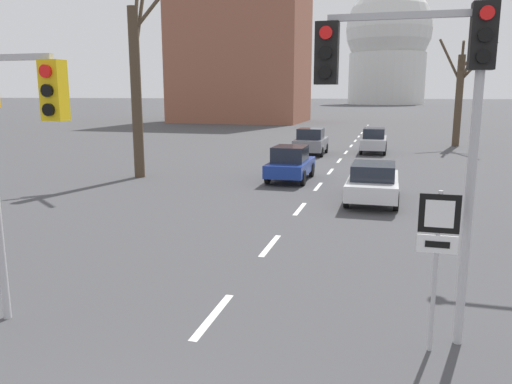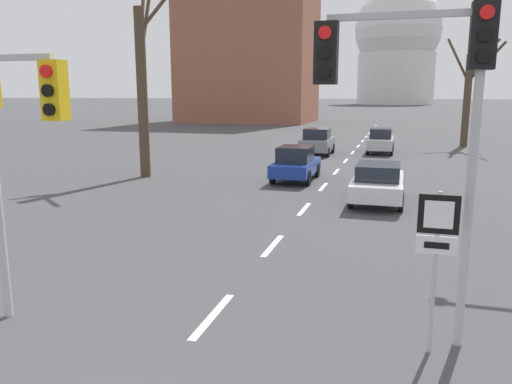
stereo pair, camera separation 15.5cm
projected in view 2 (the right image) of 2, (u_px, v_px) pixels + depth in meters
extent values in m
cube|color=silver|center=(213.00, 315.00, 9.20)|extent=(0.16, 2.00, 0.01)
cube|color=silver|center=(273.00, 245.00, 13.44)|extent=(0.16, 2.00, 0.01)
cube|color=silver|center=(304.00, 209.00, 17.68)|extent=(0.16, 2.00, 0.01)
cube|color=silver|center=(323.00, 187.00, 21.92)|extent=(0.16, 2.00, 0.01)
cube|color=silver|center=(336.00, 172.00, 26.16)|extent=(0.16, 2.00, 0.01)
cube|color=silver|center=(346.00, 161.00, 30.40)|extent=(0.16, 2.00, 0.01)
cube|color=silver|center=(353.00, 152.00, 34.64)|extent=(0.16, 2.00, 0.01)
cube|color=silver|center=(358.00, 146.00, 38.88)|extent=(0.16, 2.00, 0.01)
cube|color=silver|center=(363.00, 141.00, 43.12)|extent=(0.16, 2.00, 0.01)
cube|color=silver|center=(366.00, 137.00, 47.36)|extent=(0.16, 2.00, 0.01)
cube|color=silver|center=(369.00, 133.00, 51.60)|extent=(0.16, 2.00, 0.01)
cube|color=silver|center=(372.00, 130.00, 55.84)|extent=(0.16, 2.00, 0.01)
cube|color=silver|center=(374.00, 128.00, 60.08)|extent=(0.16, 2.00, 0.01)
cube|color=silver|center=(376.00, 125.00, 64.32)|extent=(0.16, 2.00, 0.01)
cylinder|color=#B2B2B7|center=(471.00, 181.00, 7.62)|extent=(0.14, 0.14, 5.43)
cube|color=black|center=(483.00, 36.00, 7.21)|extent=(0.36, 0.28, 0.96)
cylinder|color=red|center=(487.00, 12.00, 6.99)|extent=(0.20, 0.06, 0.20)
cylinder|color=black|center=(485.00, 34.00, 7.05)|extent=(0.20, 0.06, 0.20)
cylinder|color=black|center=(483.00, 56.00, 7.11)|extent=(0.20, 0.06, 0.20)
cube|color=#B2B2B7|center=(403.00, 15.00, 7.46)|extent=(2.27, 0.10, 0.10)
cube|color=black|center=(326.00, 53.00, 7.87)|extent=(0.36, 0.28, 0.96)
cylinder|color=red|center=(325.00, 33.00, 7.65)|extent=(0.20, 0.06, 0.20)
cylinder|color=black|center=(325.00, 53.00, 7.71)|extent=(0.20, 0.06, 0.20)
cylinder|color=black|center=(324.00, 72.00, 7.77)|extent=(0.20, 0.06, 0.20)
cube|color=#B2B2B7|center=(17.00, 58.00, 8.12)|extent=(1.36, 0.10, 0.10)
cube|color=yellow|center=(55.00, 91.00, 8.04)|extent=(0.36, 0.28, 0.96)
cylinder|color=red|center=(46.00, 71.00, 7.82)|extent=(0.20, 0.06, 0.20)
cylinder|color=black|center=(47.00, 91.00, 7.88)|extent=(0.20, 0.06, 0.20)
cylinder|color=black|center=(49.00, 110.00, 7.93)|extent=(0.20, 0.06, 0.20)
cylinder|color=#B2B2B7|center=(434.00, 274.00, 7.67)|extent=(0.07, 0.07, 2.60)
cube|color=black|center=(439.00, 214.00, 7.47)|extent=(0.60, 0.03, 0.60)
cube|color=white|center=(439.00, 215.00, 7.45)|extent=(0.42, 0.01, 0.42)
cube|color=white|center=(437.00, 245.00, 7.56)|extent=(0.60, 0.03, 0.28)
cube|color=black|center=(437.00, 245.00, 7.54)|extent=(0.36, 0.01, 0.10)
cube|color=slate|center=(317.00, 144.00, 33.34)|extent=(1.88, 3.81, 0.75)
cube|color=#1E232D|center=(317.00, 134.00, 33.02)|extent=(1.60, 1.83, 0.69)
cylinder|color=black|center=(307.00, 148.00, 34.76)|extent=(0.18, 0.64, 0.64)
cylinder|color=black|center=(333.00, 148.00, 34.28)|extent=(0.18, 0.64, 0.64)
cylinder|color=black|center=(301.00, 151.00, 32.54)|extent=(0.18, 0.64, 0.64)
cylinder|color=black|center=(328.00, 152.00, 32.05)|extent=(0.18, 0.64, 0.64)
cube|color=navy|center=(296.00, 167.00, 23.44)|extent=(1.72, 4.03, 0.58)
cube|color=#1E232D|center=(295.00, 154.00, 23.13)|extent=(1.46, 1.93, 0.71)
cylinder|color=black|center=(285.00, 169.00, 24.90)|extent=(0.18, 0.69, 0.69)
cylinder|color=black|center=(317.00, 170.00, 24.45)|extent=(0.18, 0.69, 0.69)
cylinder|color=black|center=(273.00, 176.00, 22.54)|extent=(0.18, 0.69, 0.69)
cylinder|color=black|center=(308.00, 178.00, 22.10)|extent=(0.18, 0.69, 0.69)
cube|color=silver|center=(378.00, 185.00, 18.77)|extent=(1.81, 4.39, 0.58)
cube|color=#1E232D|center=(378.00, 171.00, 18.45)|extent=(1.54, 2.11, 0.56)
cylinder|color=black|center=(358.00, 186.00, 20.34)|extent=(0.18, 0.67, 0.67)
cylinder|color=black|center=(401.00, 188.00, 19.87)|extent=(0.18, 0.67, 0.67)
cylinder|color=black|center=(351.00, 199.00, 17.78)|extent=(0.18, 0.67, 0.67)
cylinder|color=black|center=(401.00, 202.00, 17.31)|extent=(0.18, 0.67, 0.67)
cube|color=#B7B7BC|center=(381.00, 143.00, 34.28)|extent=(1.64, 4.41, 0.69)
cube|color=#1E232D|center=(381.00, 133.00, 33.94)|extent=(1.39, 2.12, 0.66)
cylinder|color=black|center=(370.00, 146.00, 35.85)|extent=(0.18, 0.71, 0.71)
cylinder|color=black|center=(392.00, 146.00, 35.43)|extent=(0.18, 0.71, 0.71)
cylinder|color=black|center=(368.00, 150.00, 33.27)|extent=(0.18, 0.71, 0.71)
cylinder|color=black|center=(392.00, 150.00, 32.85)|extent=(0.18, 0.71, 0.71)
cylinder|color=#473828|center=(142.00, 94.00, 23.82)|extent=(0.50, 0.50, 7.99)
cylinder|color=#473828|center=(145.00, 24.00, 24.09)|extent=(0.49, 2.00, 3.61)
cylinder|color=#473828|center=(142.00, 13.00, 23.92)|extent=(0.66, 1.80, 3.75)
cylinder|color=#473828|center=(467.00, 101.00, 37.92)|extent=(0.54, 0.54, 6.90)
cylinder|color=#473828|center=(485.00, 53.00, 37.46)|extent=(2.22, 1.40, 2.24)
cylinder|color=#473828|center=(458.00, 60.00, 37.94)|extent=(1.76, 1.05, 3.37)
cylinder|color=#473828|center=(476.00, 67.00, 38.10)|extent=(1.15, 1.93, 2.91)
cylinder|color=#473828|center=(471.00, 58.00, 36.67)|extent=(0.31, 1.55, 2.40)
cylinder|color=#473828|center=(488.00, 61.00, 36.08)|extent=(2.05, 2.42, 2.63)
cylinder|color=silver|center=(395.00, 79.00, 188.15)|extent=(28.32, 28.32, 18.88)
sphere|color=silver|center=(398.00, 29.00, 184.64)|extent=(31.47, 31.47, 31.47)
cube|color=#935642|center=(249.00, 54.00, 71.18)|extent=(18.00, 14.00, 19.26)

